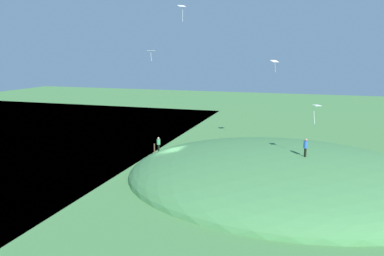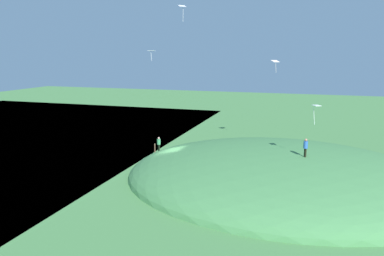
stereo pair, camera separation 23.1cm
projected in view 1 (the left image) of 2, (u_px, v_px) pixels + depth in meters
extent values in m
plane|color=#457C41|center=(170.00, 168.00, 38.52)|extent=(160.00, 160.00, 0.00)
ellipsoid|color=#407A44|center=(282.00, 179.00, 34.88)|extent=(29.84, 24.38, 5.98)
cube|color=black|center=(305.00, 152.00, 31.81)|extent=(0.22, 0.23, 0.78)
cylinder|color=#2A5AAA|center=(306.00, 145.00, 31.68)|extent=(0.52, 0.52, 0.62)
sphere|color=#A66E59|center=(306.00, 140.00, 31.59)|extent=(0.23, 0.23, 0.23)
cube|color=black|center=(159.00, 148.00, 40.95)|extent=(0.25, 0.24, 0.75)
cylinder|color=#368651|center=(158.00, 142.00, 40.82)|extent=(0.57, 0.57, 0.60)
sphere|color=tan|center=(158.00, 138.00, 40.74)|extent=(0.23, 0.23, 0.23)
cube|color=white|center=(181.00, 6.00, 40.89)|extent=(0.98, 0.98, 0.23)
cylinder|color=white|center=(183.00, 15.00, 41.22)|extent=(0.09, 0.10, 1.46)
cube|color=white|center=(151.00, 51.00, 37.73)|extent=(0.74, 0.55, 0.05)
cylinder|color=white|center=(151.00, 57.00, 37.55)|extent=(0.08, 0.09, 0.84)
cube|color=white|center=(275.00, 61.00, 44.47)|extent=(1.09, 1.12, 0.25)
cylinder|color=white|center=(275.00, 68.00, 44.42)|extent=(0.13, 0.12, 1.11)
cube|color=white|center=(317.00, 105.00, 30.12)|extent=(0.80, 0.90, 0.03)
cylinder|color=white|center=(314.00, 116.00, 30.49)|extent=(0.19, 0.05, 1.43)
cylinder|color=brown|center=(154.00, 148.00, 44.34)|extent=(0.14, 0.14, 1.10)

